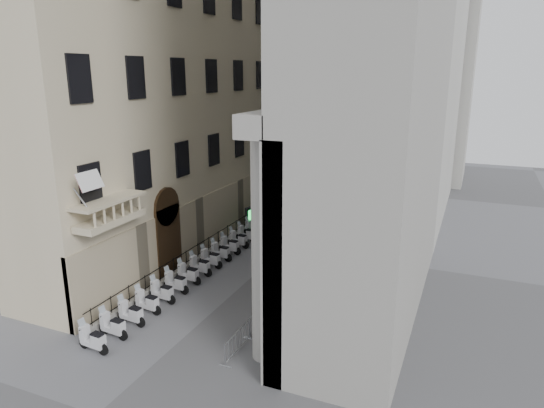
{
  "coord_description": "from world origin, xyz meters",
  "views": [
    {
      "loc": [
        11.95,
        -11.52,
        12.36
      ],
      "look_at": [
        0.87,
        14.72,
        4.5
      ],
      "focal_mm": 32.0,
      "sensor_mm": 36.0,
      "label": 1
    }
  ],
  "objects": [
    {
      "name": "scooter_9",
      "position": [
        -3.1,
        15.24,
        0.0
      ],
      "size": [
        1.44,
        0.68,
        1.5
      ],
      "primitive_type": null,
      "rotation": [
        0.0,
        0.0,
        1.49
      ],
      "color": "silver",
      "rests_on": "ground"
    },
    {
      "name": "street_lamp",
      "position": [
        -2.48,
        21.04,
        5.3
      ],
      "size": [
        2.87,
        0.25,
        8.82
      ],
      "rotation": [
        0.0,
        0.0,
        0.01
      ],
      "color": "#919399",
      "rests_on": "ground"
    },
    {
      "name": "scooter_0",
      "position": [
        -3.1,
        3.27,
        0.0
      ],
      "size": [
        1.44,
        0.68,
        1.5
      ],
      "primitive_type": null,
      "rotation": [
        0.0,
        0.0,
        1.49
      ],
      "color": "silver",
      "rests_on": "ground"
    },
    {
      "name": "iron_fence",
      "position": [
        -4.3,
        18.0,
        0.0
      ],
      "size": [
        0.3,
        28.0,
        1.4
      ],
      "primitive_type": null,
      "color": "black",
      "rests_on": "ground"
    },
    {
      "name": "scooter_11",
      "position": [
        -3.1,
        17.9,
        0.0
      ],
      "size": [
        1.44,
        0.68,
        1.5
      ],
      "primitive_type": null,
      "rotation": [
        0.0,
        0.0,
        1.49
      ],
      "color": "silver",
      "rests_on": "ground"
    },
    {
      "name": "pedestrian_c",
      "position": [
        0.67,
        29.01,
        0.83
      ],
      "size": [
        0.83,
        0.55,
        1.67
      ],
      "primitive_type": "imported",
      "rotation": [
        0.0,
        0.0,
        3.17
      ],
      "color": "black",
      "rests_on": "ground"
    },
    {
      "name": "far_building",
      "position": [
        0.0,
        48.0,
        15.0
      ],
      "size": [
        22.0,
        10.0,
        30.0
      ],
      "primitive_type": "cube",
      "color": "beige",
      "rests_on": "ground"
    },
    {
      "name": "barrier_5",
      "position": [
        2.96,
        18.27,
        0.0
      ],
      "size": [
        0.6,
        2.4,
        1.1
      ],
      "primitive_type": null,
      "color": "#A1A4A9",
      "rests_on": "ground"
    },
    {
      "name": "scooter_6",
      "position": [
        -3.1,
        11.25,
        0.0
      ],
      "size": [
        1.44,
        0.68,
        1.5
      ],
      "primitive_type": null,
      "rotation": [
        0.0,
        0.0,
        1.49
      ],
      "color": "silver",
      "rests_on": "ground"
    },
    {
      "name": "scooter_4",
      "position": [
        -3.1,
        8.59,
        0.0
      ],
      "size": [
        1.44,
        0.68,
        1.5
      ],
      "primitive_type": null,
      "rotation": [
        0.0,
        0.0,
        1.49
      ],
      "color": "silver",
      "rests_on": "ground"
    },
    {
      "name": "scooter_8",
      "position": [
        -3.1,
        13.91,
        0.0
      ],
      "size": [
        1.44,
        0.68,
        1.5
      ],
      "primitive_type": null,
      "rotation": [
        0.0,
        0.0,
        1.49
      ],
      "color": "silver",
      "rests_on": "ground"
    },
    {
      "name": "barrier_0",
      "position": [
        2.96,
        5.77,
        0.0
      ],
      "size": [
        0.6,
        2.4,
        1.1
      ],
      "primitive_type": null,
      "color": "#A1A4A9",
      "rests_on": "ground"
    },
    {
      "name": "pedestrian_b",
      "position": [
        3.0,
        34.26,
        0.87
      ],
      "size": [
        1.07,
        1.03,
        1.74
      ],
      "primitive_type": "imported",
      "rotation": [
        0.0,
        0.0,
        2.5
      ],
      "color": "black",
      "rests_on": "ground"
    },
    {
      "name": "pedestrian_a",
      "position": [
        0.52,
        20.66,
        0.93
      ],
      "size": [
        0.79,
        0.65,
        1.85
      ],
      "primitive_type": "imported",
      "rotation": [
        0.0,
        0.0,
        2.78
      ],
      "color": "black",
      "rests_on": "ground"
    },
    {
      "name": "scooter_13",
      "position": [
        -3.1,
        20.56,
        0.0
      ],
      "size": [
        1.44,
        0.68,
        1.5
      ],
      "primitive_type": null,
      "rotation": [
        0.0,
        0.0,
        1.49
      ],
      "color": "silver",
      "rests_on": "ground"
    },
    {
      "name": "scooter_1",
      "position": [
        -3.1,
        4.6,
        0.0
      ],
      "size": [
        1.44,
        0.68,
        1.5
      ],
      "primitive_type": null,
      "rotation": [
        0.0,
        0.0,
        1.49
      ],
      "color": "silver",
      "rests_on": "ground"
    },
    {
      "name": "barrier_3",
      "position": [
        2.96,
        13.27,
        0.0
      ],
      "size": [
        0.6,
        2.4,
        1.1
      ],
      "primitive_type": null,
      "color": "#A1A4A9",
      "rests_on": "ground"
    },
    {
      "name": "info_kiosk",
      "position": [
        -4.14,
        21.97,
        0.94
      ],
      "size": [
        0.43,
        0.91,
        1.86
      ],
      "rotation": [
        0.0,
        0.0,
        -0.19
      ],
      "color": "black",
      "rests_on": "ground"
    },
    {
      "name": "barrier_4",
      "position": [
        2.96,
        15.77,
        0.0
      ],
      "size": [
        0.6,
        2.4,
        1.1
      ],
      "primitive_type": null,
      "color": "#A1A4A9",
      "rests_on": "ground"
    },
    {
      "name": "barrier_1",
      "position": [
        2.96,
        8.27,
        0.0
      ],
      "size": [
        0.6,
        2.4,
        1.1
      ],
      "primitive_type": null,
      "color": "#A1A4A9",
      "rests_on": "ground"
    },
    {
      "name": "barrier_2",
      "position": [
        2.96,
        10.77,
        0.0
      ],
      "size": [
        0.6,
        2.4,
        1.1
      ],
      "primitive_type": null,
      "color": "#A1A4A9",
      "rests_on": "ground"
    },
    {
      "name": "barrier_6",
      "position": [
        2.96,
        20.77,
        0.0
      ],
      "size": [
        0.6,
        2.4,
        1.1
      ],
      "primitive_type": null,
      "color": "#A1A4A9",
      "rests_on": "ground"
    },
    {
      "name": "left_building",
      "position": [
        -7.5,
        22.0,
        17.0
      ],
      "size": [
        5.0,
        36.0,
        34.0
      ],
      "primitive_type": "cube",
      "color": "beige",
      "rests_on": "ground"
    },
    {
      "name": "blue_awning",
      "position": [
        4.15,
        26.0,
        0.0
      ],
      "size": [
        1.6,
        3.0,
        3.0
      ],
      "primitive_type": null,
      "color": "navy",
      "rests_on": "ground"
    },
    {
      "name": "scooter_5",
      "position": [
        -3.1,
        9.92,
        0.0
      ],
      "size": [
        1.44,
        0.68,
        1.5
      ],
      "primitive_type": null,
      "rotation": [
        0.0,
        0.0,
        1.49
      ],
      "color": "silver",
      "rests_on": "ground"
    },
    {
      "name": "scooter_10",
      "position": [
        -3.1,
        16.57,
        0.0
      ],
      "size": [
        1.44,
        0.68,
        1.5
      ],
      "primitive_type": null,
      "rotation": [
        0.0,
        0.0,
        1.49
      ],
      "color": "silver",
      "rests_on": "ground"
    },
    {
      "name": "scooter_3",
      "position": [
        -3.1,
        7.26,
        0.0
      ],
      "size": [
        1.44,
        0.68,
        1.5
      ],
      "primitive_type": null,
      "rotation": [
        0.0,
        0.0,
        1.49
      ],
      "color": "silver",
      "rests_on": "ground"
    },
    {
      "name": "barrier_8",
      "position": [
        2.96,
        25.77,
        0.0
      ],
      "size": [
        0.6,
        2.4,
        1.1
      ],
      "primitive_type": null,
      "color": "#A1A4A9",
      "rests_on": "ground"
    },
    {
      "name": "flag",
      "position": [
        -4.0,
        5.0,
        0.0
      ],
      "size": [
        1.0,
        1.4,
        8.2
      ],
      "primitive_type": null,
      "color": "#9E0C11",
      "rests_on": "ground"
    },
    {
      "name": "scooter_2",
      "position": [
        -3.1,
        5.93,
        0.0
      ],
      "size": [
        1.44,
        0.68,
        1.5
      ],
      "primitive_type": null,
      "rotation": [
        0.0,
        0.0,
        1.49
      ],
      "color": "silver",
      "rests_on": "ground"
    },
    {
      "name": "security_tent",
      "position": [
        -1.55,
        22.28,
        3.07
      ],
      "size": [
        4.53,
        4.53,
        3.68
      ],
      "color": "silver",
      "rests_on": "ground"
    },
    {
      "name": "scooter_7",
      "position": [
        -3.1,
        12.58,
        0.0
      ],
      "size": [
        1.44,
        0.68,
        1.5
      ],
      "primitive_type": null,
      "rotation": [
        0.0,
        0.0,
        1.49
      ],
      "color": "silver",
      "rests_on": "ground"
    },
    {
      "name": "scooter_12",
      "position": [
        -3.1,
        19.23,
        0.0
      ],
      "size": [
        1.44,
        0.68,
        1.5
      ],
      "primitive_type": null,
      "rotation": [
        0.0,
        0.0,
        1.49
      ],
      "color": "silver",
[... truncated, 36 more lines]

